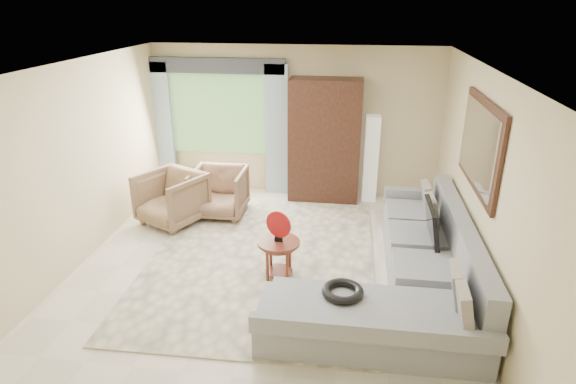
# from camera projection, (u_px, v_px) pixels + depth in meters

# --- Properties ---
(ground) EXTENTS (6.00, 6.00, 0.00)m
(ground) POSITION_uv_depth(u_px,v_px,m) (265.00, 277.00, 6.14)
(ground) COLOR silver
(ground) RESTS_ON ground
(area_rug) EXTENTS (3.06, 4.05, 0.02)m
(area_rug) POSITION_uv_depth(u_px,v_px,m) (262.00, 259.00, 6.56)
(area_rug) COLOR beige
(area_rug) RESTS_ON ground
(sectional_sofa) EXTENTS (2.30, 3.46, 0.90)m
(sectional_sofa) POSITION_uv_depth(u_px,v_px,m) (411.00, 276.00, 5.64)
(sectional_sofa) COLOR #94969C
(sectional_sofa) RESTS_ON ground
(tv_screen) EXTENTS (0.14, 0.74, 0.48)m
(tv_screen) POSITION_uv_depth(u_px,v_px,m) (432.00, 223.00, 5.96)
(tv_screen) COLOR black
(tv_screen) RESTS_ON sectional_sofa
(garden_hose) EXTENTS (0.43, 0.43, 0.09)m
(garden_hose) POSITION_uv_depth(u_px,v_px,m) (343.00, 291.00, 4.88)
(garden_hose) COLOR black
(garden_hose) RESTS_ON sectional_sofa
(coffee_table) EXTENTS (0.53, 0.53, 0.53)m
(coffee_table) POSITION_uv_depth(u_px,v_px,m) (279.00, 259.00, 6.01)
(coffee_table) COLOR #532416
(coffee_table) RESTS_ON ground
(red_disc) EXTENTS (0.32, 0.15, 0.34)m
(red_disc) POSITION_uv_depth(u_px,v_px,m) (278.00, 224.00, 5.83)
(red_disc) COLOR #9E0F12
(red_disc) RESTS_ON coffee_table
(armchair_left) EXTENTS (1.19, 1.20, 0.82)m
(armchair_left) POSITION_uv_depth(u_px,v_px,m) (172.00, 198.00, 7.49)
(armchair_left) COLOR #90694E
(armchair_left) RESTS_ON ground
(armchair_right) EXTENTS (0.84, 0.86, 0.78)m
(armchair_right) POSITION_uv_depth(u_px,v_px,m) (219.00, 192.00, 7.77)
(armchair_right) COLOR #8C654C
(armchair_right) RESTS_ON ground
(potted_plant) EXTENTS (0.58, 0.55, 0.52)m
(potted_plant) POSITION_uv_depth(u_px,v_px,m) (188.00, 176.00, 8.84)
(potted_plant) COLOR #999999
(potted_plant) RESTS_ON ground
(armoire) EXTENTS (1.20, 0.55, 2.10)m
(armoire) POSITION_uv_depth(u_px,v_px,m) (325.00, 141.00, 8.17)
(armoire) COLOR black
(armoire) RESTS_ON ground
(floor_lamp) EXTENTS (0.24, 0.24, 1.50)m
(floor_lamp) POSITION_uv_depth(u_px,v_px,m) (371.00, 159.00, 8.23)
(floor_lamp) COLOR silver
(floor_lamp) RESTS_ON ground
(window) EXTENTS (1.80, 0.04, 1.40)m
(window) POSITION_uv_depth(u_px,v_px,m) (219.00, 114.00, 8.51)
(window) COLOR #669E59
(window) RESTS_ON wall_back
(curtain_left) EXTENTS (0.40, 0.08, 2.30)m
(curtain_left) POSITION_uv_depth(u_px,v_px,m) (162.00, 127.00, 8.65)
(curtain_left) COLOR #9EB7CC
(curtain_left) RESTS_ON ground
(curtain_right) EXTENTS (0.40, 0.08, 2.30)m
(curtain_right) POSITION_uv_depth(u_px,v_px,m) (277.00, 131.00, 8.39)
(curtain_right) COLOR #9EB7CC
(curtain_right) RESTS_ON ground
(valance) EXTENTS (2.40, 0.12, 0.26)m
(valance) POSITION_uv_depth(u_px,v_px,m) (215.00, 65.00, 8.13)
(valance) COLOR #1E232D
(valance) RESTS_ON wall_back
(wall_mirror) EXTENTS (0.05, 1.70, 1.05)m
(wall_mirror) POSITION_uv_depth(u_px,v_px,m) (480.00, 145.00, 5.49)
(wall_mirror) COLOR black
(wall_mirror) RESTS_ON wall_right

